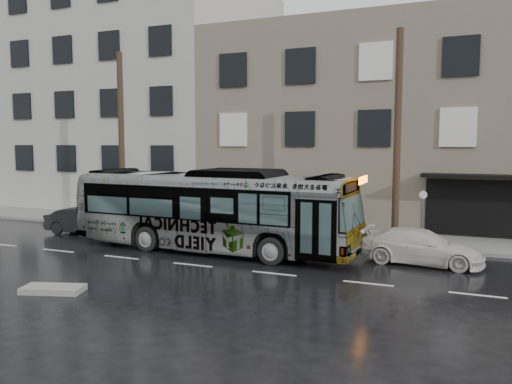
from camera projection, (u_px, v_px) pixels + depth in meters
ground at (223, 251)px, 20.64m from camera, size 120.00×120.00×0.00m
sidewalk at (266, 231)px, 25.14m from camera, size 90.00×3.60×0.15m
building_taupe at (391, 126)px, 29.88m from camera, size 20.00×12.00×11.00m
building_grey at (98, 99)px, 39.77m from camera, size 26.00×15.00×16.00m
utility_pole_front at (397, 139)px, 20.75m from camera, size 0.30×0.30×9.00m
utility_pole_rear at (121, 140)px, 26.08m from camera, size 0.30×0.30×9.00m
sign_post at (422, 219)px, 20.65m from camera, size 0.06×0.06×2.40m
bus at (212, 210)px, 20.65m from camera, size 12.36×3.37×3.41m
white_sedan at (421, 247)px, 18.47m from camera, size 4.57×2.15×1.29m
dark_sedan at (85, 221)px, 24.54m from camera, size 4.06×1.64×1.31m
slush_pile at (53, 289)px, 14.99m from camera, size 1.96×1.30×0.18m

